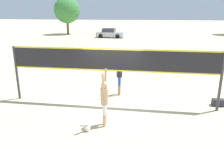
{
  "coord_description": "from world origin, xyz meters",
  "views": [
    {
      "loc": [
        1.33,
        -8.92,
        3.99
      ],
      "look_at": [
        0.0,
        0.0,
        1.38
      ],
      "focal_mm": 35.0,
      "sensor_mm": 36.0,
      "label": 1
    }
  ],
  "objects_px": {
    "player_spiker": "(105,97)",
    "tree_right_cluster": "(67,10)",
    "volleyball_net": "(112,64)",
    "player_blocker": "(119,71)",
    "volleyball": "(87,128)",
    "parked_car_near": "(110,33)",
    "gear_bag": "(218,102)"
  },
  "relations": [
    {
      "from": "player_spiker",
      "to": "tree_right_cluster",
      "type": "bearing_deg",
      "value": 21.61
    },
    {
      "from": "player_spiker",
      "to": "tree_right_cluster",
      "type": "height_order",
      "value": "tree_right_cluster"
    },
    {
      "from": "volleyball_net",
      "to": "player_spiker",
      "type": "bearing_deg",
      "value": -89.47
    },
    {
      "from": "player_blocker",
      "to": "volleyball",
      "type": "bearing_deg",
      "value": -10.97
    },
    {
      "from": "player_spiker",
      "to": "player_blocker",
      "type": "bearing_deg",
      "value": -3.07
    },
    {
      "from": "tree_right_cluster",
      "to": "parked_car_near",
      "type": "bearing_deg",
      "value": -27.04
    },
    {
      "from": "player_blocker",
      "to": "parked_car_near",
      "type": "bearing_deg",
      "value": -169.93
    },
    {
      "from": "volleyball",
      "to": "gear_bag",
      "type": "relative_size",
      "value": 0.45
    },
    {
      "from": "player_spiker",
      "to": "volleyball",
      "type": "relative_size",
      "value": 9.23
    },
    {
      "from": "player_spiker",
      "to": "tree_right_cluster",
      "type": "distance_m",
      "value": 34.3
    },
    {
      "from": "volleyball_net",
      "to": "player_blocker",
      "type": "xyz_separation_m",
      "value": [
        0.19,
        1.21,
        -0.65
      ]
    },
    {
      "from": "gear_bag",
      "to": "player_blocker",
      "type": "bearing_deg",
      "value": 171.1
    },
    {
      "from": "volleyball",
      "to": "player_spiker",
      "type": "bearing_deg",
      "value": 42.32
    },
    {
      "from": "volleyball_net",
      "to": "tree_right_cluster",
      "type": "distance_m",
      "value": 32.47
    },
    {
      "from": "parked_car_near",
      "to": "player_blocker",
      "type": "bearing_deg",
      "value": -76.52
    },
    {
      "from": "player_blocker",
      "to": "gear_bag",
      "type": "xyz_separation_m",
      "value": [
        4.45,
        -0.7,
        -1.04
      ]
    },
    {
      "from": "volleyball_net",
      "to": "gear_bag",
      "type": "bearing_deg",
      "value": 6.34
    },
    {
      "from": "player_blocker",
      "to": "tree_right_cluster",
      "type": "relative_size",
      "value": 0.35
    },
    {
      "from": "parked_car_near",
      "to": "player_spiker",
      "type": "bearing_deg",
      "value": -77.99
    },
    {
      "from": "volleyball_net",
      "to": "player_spiker",
      "type": "relative_size",
      "value": 4.35
    },
    {
      "from": "volleyball_net",
      "to": "tree_right_cluster",
      "type": "height_order",
      "value": "tree_right_cluster"
    },
    {
      "from": "player_blocker",
      "to": "parked_car_near",
      "type": "distance_m",
      "value": 24.72
    },
    {
      "from": "volleyball_net",
      "to": "parked_car_near",
      "type": "height_order",
      "value": "volleyball_net"
    },
    {
      "from": "volleyball",
      "to": "parked_car_near",
      "type": "relative_size",
      "value": 0.05
    },
    {
      "from": "gear_bag",
      "to": "parked_car_near",
      "type": "distance_m",
      "value": 26.53
    },
    {
      "from": "volleyball_net",
      "to": "gear_bag",
      "type": "height_order",
      "value": "volleyball_net"
    },
    {
      "from": "volleyball_net",
      "to": "gear_bag",
      "type": "xyz_separation_m",
      "value": [
        4.63,
        0.52,
        -1.69
      ]
    },
    {
      "from": "player_spiker",
      "to": "parked_car_near",
      "type": "height_order",
      "value": "player_spiker"
    },
    {
      "from": "player_spiker",
      "to": "gear_bag",
      "type": "relative_size",
      "value": 4.17
    },
    {
      "from": "player_blocker",
      "to": "gear_bag",
      "type": "distance_m",
      "value": 4.62
    },
    {
      "from": "player_spiker",
      "to": "parked_car_near",
      "type": "relative_size",
      "value": 0.47
    },
    {
      "from": "player_blocker",
      "to": "volleyball",
      "type": "relative_size",
      "value": 10.06
    }
  ]
}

